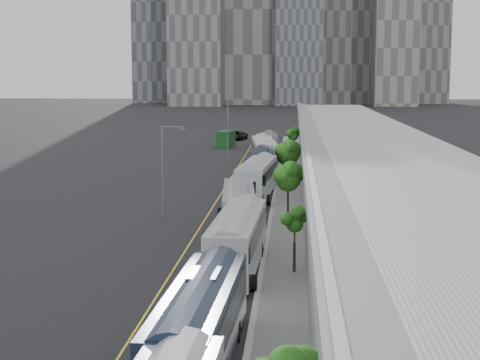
# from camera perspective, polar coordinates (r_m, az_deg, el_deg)

# --- Properties ---
(sidewalk) EXTENTS (10.00, 170.00, 0.12)m
(sidewalk) POSITION_cam_1_polar(r_m,az_deg,el_deg) (67.13, 6.59, -2.54)
(sidewalk) COLOR gray
(sidewalk) RESTS_ON ground
(lane_line) EXTENTS (0.12, 160.00, 0.02)m
(lane_line) POSITION_cam_1_polar(r_m,az_deg,el_deg) (67.51, -2.36, -2.48)
(lane_line) COLOR gold
(lane_line) RESTS_ON ground
(depot) EXTENTS (12.45, 160.40, 7.20)m
(depot) POSITION_cam_1_polar(r_m,az_deg,el_deg) (66.87, 10.06, 0.34)
(depot) COLOR gray
(depot) RESTS_ON ground
(bus_1) EXTENTS (3.08, 13.10, 3.80)m
(bus_1) POSITION_cam_1_polar(r_m,az_deg,el_deg) (31.74, -3.11, -11.71)
(bus_1) COLOR #152031
(bus_1) RESTS_ON ground
(bus_2) EXTENTS (3.12, 13.23, 3.84)m
(bus_2) POSITION_cam_1_polar(r_m,az_deg,el_deg) (47.16, -0.16, -5.08)
(bus_2) COLOR #B5B6B8
(bus_2) RESTS_ON ground
(bus_3) EXTENTS (3.49, 12.61, 3.64)m
(bus_3) POSITION_cam_1_polar(r_m,az_deg,el_deg) (59.43, -0.10, -2.42)
(bus_3) COLOR gray
(bus_3) RESTS_ON ground
(bus_4) EXTENTS (3.75, 13.57, 3.92)m
(bus_4) POSITION_cam_1_polar(r_m,az_deg,el_deg) (75.68, 1.34, -0.07)
(bus_4) COLOR silver
(bus_4) RESTS_ON ground
(bus_5) EXTENTS (3.24, 13.01, 3.77)m
(bus_5) POSITION_cam_1_polar(r_m,az_deg,el_deg) (86.94, 1.80, 0.94)
(bus_5) COLOR black
(bus_5) RESTS_ON ground
(bus_6) EXTENTS (4.13, 14.19, 4.09)m
(bus_6) POSITION_cam_1_polar(r_m,az_deg,el_deg) (100.61, 1.86, 1.99)
(bus_6) COLOR white
(bus_6) RESTS_ON ground
(bus_7) EXTENTS (2.99, 12.23, 3.55)m
(bus_7) POSITION_cam_1_polar(r_m,az_deg,el_deg) (115.18, 2.29, 2.64)
(bus_7) COLOR slate
(bus_7) RESTS_ON ground
(tree_1) EXTENTS (1.11, 1.11, 3.91)m
(tree_1) POSITION_cam_1_polar(r_m,az_deg,el_deg) (46.08, 4.26, -3.37)
(tree_1) COLOR black
(tree_1) RESTS_ON ground
(tree_2) EXTENTS (2.29, 2.29, 4.70)m
(tree_2) POSITION_cam_1_polar(r_m,az_deg,el_deg) (65.96, 3.76, 0.37)
(tree_2) COLOR black
(tree_2) RESTS_ON ground
(tree_3) EXTENTS (2.87, 2.87, 4.67)m
(tree_3) POSITION_cam_1_polar(r_m,az_deg,el_deg) (90.65, 3.71, 2.26)
(tree_3) COLOR black
(tree_3) RESTS_ON ground
(tree_4) EXTENTS (1.62, 1.62, 4.27)m
(tree_4) POSITION_cam_1_polar(r_m,az_deg,el_deg) (114.33, 4.14, 3.55)
(tree_4) COLOR black
(tree_4) RESTS_ON ground
(street_lamp_near) EXTENTS (2.04, 0.22, 8.17)m
(street_lamp_near) POSITION_cam_1_polar(r_m,az_deg,el_deg) (63.00, -5.85, 1.10)
(street_lamp_near) COLOR #59595E
(street_lamp_near) RESTS_ON ground
(street_lamp_far) EXTENTS (2.04, 0.22, 9.06)m
(street_lamp_far) POSITION_cam_1_polar(r_m,az_deg,el_deg) (113.30, -0.86, 4.44)
(street_lamp_far) COLOR #59595E
(street_lamp_far) RESTS_ON ground
(shipping_container) EXTENTS (2.99, 5.83, 2.90)m
(shipping_container) POSITION_cam_1_polar(r_m,az_deg,el_deg) (128.54, -1.12, 3.18)
(shipping_container) COLOR #113916
(shipping_container) RESTS_ON ground
(suv) EXTENTS (4.07, 6.57, 1.70)m
(suv) POSITION_cam_1_polar(r_m,az_deg,el_deg) (144.01, -0.21, 3.47)
(suv) COLOR black
(suv) RESTS_ON ground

